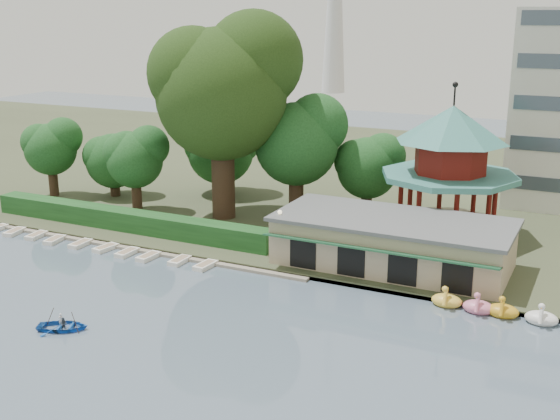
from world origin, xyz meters
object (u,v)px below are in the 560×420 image
Objects in this scene: big_tree at (224,83)px; dock at (132,247)px; boathouse at (392,242)px; rowboat_with_passengers at (62,323)px; pavilion at (450,158)px.

dock is at bearing -106.07° from big_tree.
boathouse reaches higher than dock.
rowboat_with_passengers is at bearing -68.33° from dock.
dock is at bearing 111.67° from rowboat_with_passengers.
dock is 1.83× the size of boathouse.
rowboat_with_passengers is (6.05, -15.22, 0.36)m from dock.
dock is 6.14× the size of rowboat_with_passengers.
rowboat_with_passengers is (-15.95, -20.00, -1.89)m from boathouse.
dock is 22.62m from boathouse.
big_tree is at bearing 161.70° from boathouse.
rowboat_with_passengers is at bearing -120.87° from pavilion.
big_tree is 29.40m from rowboat_with_passengers.
dock is 17.57m from big_tree.
big_tree reaches higher than dock.
boathouse is at bearing 51.42° from rowboat_with_passengers.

